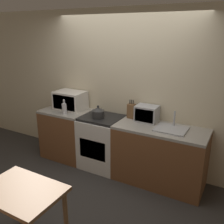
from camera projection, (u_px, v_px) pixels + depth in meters
name	position (u px, v px, depth m)	size (l,w,h in m)	color
ground_plane	(95.00, 188.00, 3.73)	(16.00, 16.00, 0.00)	#33302D
wall_back	(126.00, 91.00, 4.14)	(10.00, 0.06, 2.60)	beige
counter_left_run	(67.00, 133.00, 4.59)	(0.83, 0.62, 0.90)	brown
counter_right_run	(159.00, 155.00, 3.77)	(1.35, 0.62, 0.90)	brown
stove_range	(102.00, 142.00, 4.24)	(0.67, 0.62, 0.90)	silver
kettle	(98.00, 112.00, 4.04)	(0.21, 0.21, 0.20)	#2D2D2D
microwave	(70.00, 100.00, 4.46)	(0.53, 0.38, 0.32)	silver
bottle	(64.00, 108.00, 4.21)	(0.08, 0.08, 0.25)	silver
knife_block	(131.00, 111.00, 4.01)	(0.12, 0.10, 0.30)	brown
toaster_oven	(147.00, 114.00, 3.86)	(0.34, 0.26, 0.25)	#ADAFB5
sink_basin	(171.00, 129.00, 3.56)	(0.44, 0.38, 0.24)	#ADAFB5
dining_table	(22.00, 199.00, 2.53)	(0.83, 0.58, 0.74)	brown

